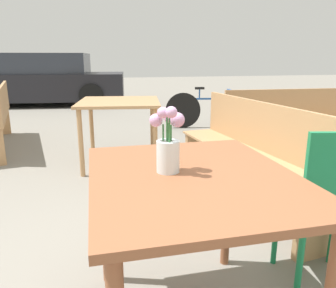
% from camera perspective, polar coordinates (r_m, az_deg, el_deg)
% --- Properties ---
extents(table_front, '(0.82, 0.98, 0.75)m').
position_cam_1_polar(table_front, '(1.36, 4.23, -9.21)').
color(table_front, brown).
rests_on(table_front, ground_plane).
extents(flower_vase, '(0.14, 0.14, 0.27)m').
position_cam_1_polar(flower_vase, '(1.31, 0.03, -0.47)').
color(flower_vase, silver).
rests_on(flower_vase, table_front).
extents(cafe_chair, '(0.48, 0.48, 0.89)m').
position_cam_1_polar(cafe_chair, '(1.82, 26.72, -8.92)').
color(cafe_chair, '#197A47').
rests_on(cafe_chair, ground_plane).
extents(bench_near, '(0.56, 1.83, 0.85)m').
position_cam_1_polar(bench_near, '(2.81, 14.51, -0.76)').
color(bench_near, tan).
rests_on(bench_near, ground_plane).
extents(bench_middle, '(1.97, 0.46, 0.85)m').
position_cam_1_polar(bench_middle, '(4.18, 22.80, 3.65)').
color(bench_middle, tan).
rests_on(bench_middle, ground_plane).
extents(table_back, '(1.00, 1.02, 0.74)m').
position_cam_1_polar(table_back, '(3.73, -8.44, 5.96)').
color(table_back, tan).
rests_on(table_back, ground_plane).
extents(bicycle, '(1.50, 0.44, 0.71)m').
position_cam_1_polar(bicycle, '(5.85, 7.02, 6.05)').
color(bicycle, black).
rests_on(bicycle, ground_plane).
extents(parked_car, '(4.24, 2.06, 1.32)m').
position_cam_1_polar(parked_car, '(9.32, -20.66, 10.29)').
color(parked_car, black).
rests_on(parked_car, ground_plane).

